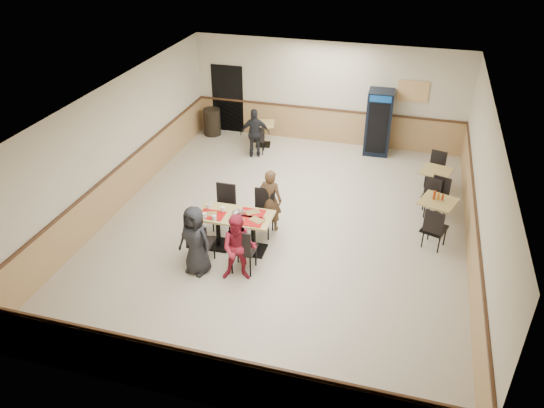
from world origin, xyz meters
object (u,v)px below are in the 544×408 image
(diner_man_opposite, at_px, (270,200))
(lone_diner, at_px, (255,133))
(main_table, at_px, (235,226))
(diner_woman_left, at_px, (195,240))
(trash_bin, at_px, (212,122))
(side_table_near, at_px, (436,211))
(diner_woman_right, at_px, (239,248))
(back_table, at_px, (263,131))
(pepsi_cooler, at_px, (379,122))
(side_table_far, at_px, (435,179))

(diner_man_opposite, distance_m, lone_diner, 3.81)
(main_table, xyz_separation_m, diner_woman_left, (-0.49, -0.95, 0.18))
(trash_bin, bearing_deg, side_table_near, -29.29)
(diner_woman_left, height_order, diner_woman_right, diner_woman_left)
(diner_man_opposite, distance_m, back_table, 4.57)
(back_table, relative_size, trash_bin, 0.94)
(diner_man_opposite, xyz_separation_m, side_table_near, (3.55, 0.88, -0.21))
(diner_woman_left, distance_m, side_table_near, 5.32)
(lone_diner, bearing_deg, trash_bin, -51.02)
(diner_man_opposite, relative_size, back_table, 1.89)
(main_table, xyz_separation_m, side_table_near, (4.04, 1.83, -0.04))
(main_table, distance_m, trash_bin, 6.25)
(diner_woman_left, xyz_separation_m, pepsi_cooler, (2.83, 6.62, 0.20))
(back_table, bearing_deg, side_table_near, -34.53)
(diner_woman_right, distance_m, side_table_far, 5.64)
(side_table_far, bearing_deg, diner_woman_left, -135.71)
(trash_bin, bearing_deg, main_table, -64.18)
(side_table_near, xyz_separation_m, pepsi_cooler, (-1.70, 3.84, 0.41))
(diner_man_opposite, height_order, lone_diner, diner_man_opposite)
(main_table, height_order, lone_diner, lone_diner)
(back_table, bearing_deg, side_table_far, -20.67)
(diner_man_opposite, distance_m, side_table_far, 4.28)
(diner_woman_left, bearing_deg, pepsi_cooler, 80.29)
(back_table, bearing_deg, pepsi_cooler, 6.77)
(back_table, height_order, trash_bin, trash_bin)
(main_table, distance_m, diner_woman_left, 1.09)
(diner_woman_left, relative_size, side_table_near, 1.58)
(lone_diner, xyz_separation_m, trash_bin, (-1.76, 1.14, -0.29))
(side_table_far, bearing_deg, diner_woman_right, -129.47)
(side_table_far, bearing_deg, diner_man_opposite, -144.95)
(diner_man_opposite, height_order, side_table_far, diner_man_opposite)
(main_table, relative_size, pepsi_cooler, 0.85)
(side_table_far, distance_m, pepsi_cooler, 2.83)
(side_table_far, bearing_deg, trash_bin, 161.71)
(side_table_far, distance_m, back_table, 5.29)
(diner_woman_right, bearing_deg, main_table, 101.01)
(diner_woman_right, xyz_separation_m, side_table_near, (3.64, 2.77, -0.20))
(diner_man_opposite, xyz_separation_m, pepsi_cooler, (1.86, 4.71, 0.20))
(back_table, xyz_separation_m, trash_bin, (-1.76, 0.35, -0.05))
(side_table_far, relative_size, back_table, 1.09)
(diner_man_opposite, relative_size, side_table_far, 1.73)
(main_table, xyz_separation_m, lone_diner, (-0.96, 4.48, 0.15))
(diner_woman_left, relative_size, side_table_far, 1.73)
(diner_woman_left, xyz_separation_m, trash_bin, (-2.23, 6.58, -0.32))
(main_table, bearing_deg, diner_woman_left, -117.90)
(diner_woman_right, height_order, side_table_far, diner_woman_right)
(lone_diner, relative_size, trash_bin, 1.71)
(main_table, distance_m, back_table, 5.36)
(diner_woman_right, xyz_separation_m, side_table_far, (3.58, 4.35, -0.22))
(diner_man_opposite, distance_m, side_table_near, 3.67)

